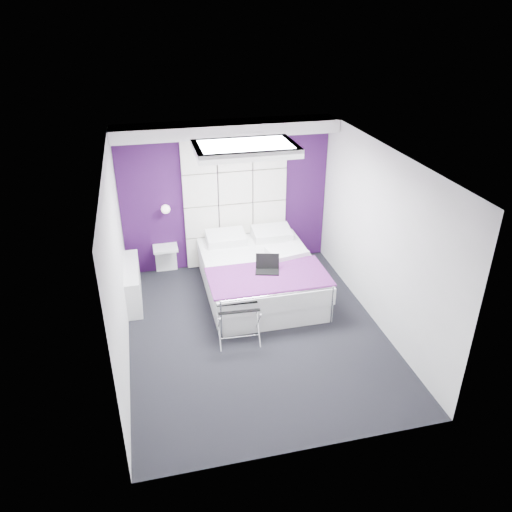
# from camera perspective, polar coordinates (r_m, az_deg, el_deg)

# --- Properties ---
(floor) EXTENTS (4.40, 4.40, 0.00)m
(floor) POSITION_cam_1_polar(r_m,az_deg,el_deg) (7.34, -0.03, -8.63)
(floor) COLOR black
(floor) RESTS_ON ground
(ceiling) EXTENTS (4.40, 4.40, 0.00)m
(ceiling) POSITION_cam_1_polar(r_m,az_deg,el_deg) (6.18, -0.03, 11.27)
(ceiling) COLOR white
(ceiling) RESTS_ON wall_back
(wall_back) EXTENTS (3.60, 0.00, 3.60)m
(wall_back) POSITION_cam_1_polar(r_m,az_deg,el_deg) (8.63, -3.43, 6.90)
(wall_back) COLOR silver
(wall_back) RESTS_ON floor
(wall_left) EXTENTS (0.00, 4.40, 4.40)m
(wall_left) POSITION_cam_1_polar(r_m,az_deg,el_deg) (6.53, -15.60, -1.22)
(wall_left) COLOR silver
(wall_left) RESTS_ON floor
(wall_right) EXTENTS (0.00, 4.40, 4.40)m
(wall_right) POSITION_cam_1_polar(r_m,az_deg,el_deg) (7.24, 13.97, 1.94)
(wall_right) COLOR silver
(wall_right) RESTS_ON floor
(accent_wall) EXTENTS (3.58, 0.02, 2.58)m
(accent_wall) POSITION_cam_1_polar(r_m,az_deg,el_deg) (8.62, -3.42, 6.88)
(accent_wall) COLOR #320E40
(accent_wall) RESTS_ON wall_back
(soffit) EXTENTS (3.58, 0.50, 0.20)m
(soffit) POSITION_cam_1_polar(r_m,az_deg,el_deg) (8.05, -3.35, 14.32)
(soffit) COLOR white
(soffit) RESTS_ON wall_back
(headboard) EXTENTS (1.80, 0.08, 2.30)m
(headboard) POSITION_cam_1_polar(r_m,az_deg,el_deg) (8.65, -2.35, 6.05)
(headboard) COLOR silver
(headboard) RESTS_ON wall_back
(skylight) EXTENTS (1.36, 0.86, 0.12)m
(skylight) POSITION_cam_1_polar(r_m,az_deg,el_deg) (6.75, -1.24, 12.24)
(skylight) COLOR white
(skylight) RESTS_ON ceiling
(wall_lamp) EXTENTS (0.15, 0.15, 0.15)m
(wall_lamp) POSITION_cam_1_polar(r_m,az_deg,el_deg) (8.43, -10.31, 5.39)
(wall_lamp) COLOR white
(wall_lamp) RESTS_ON wall_back
(radiator) EXTENTS (0.22, 1.20, 0.60)m
(radiator) POSITION_cam_1_polar(r_m,az_deg,el_deg) (8.14, -13.87, -3.05)
(radiator) COLOR white
(radiator) RESTS_ON floor
(bed) EXTENTS (1.80, 2.18, 0.76)m
(bed) POSITION_cam_1_polar(r_m,az_deg,el_deg) (8.08, 0.40, -2.19)
(bed) COLOR white
(bed) RESTS_ON floor
(nightstand) EXTENTS (0.41, 0.32, 0.05)m
(nightstand) POSITION_cam_1_polar(r_m,az_deg,el_deg) (8.68, -10.32, 0.88)
(nightstand) COLOR white
(nightstand) RESTS_ON wall_back
(luggage_rack) EXTENTS (0.57, 0.42, 0.56)m
(luggage_rack) POSITION_cam_1_polar(r_m,az_deg,el_deg) (7.01, -2.02, -7.78)
(luggage_rack) COLOR silver
(luggage_rack) RESTS_ON floor
(laptop) EXTENTS (0.36, 0.25, 0.26)m
(laptop) POSITION_cam_1_polar(r_m,az_deg,el_deg) (7.60, 1.20, -1.23)
(laptop) COLOR black
(laptop) RESTS_ON bed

